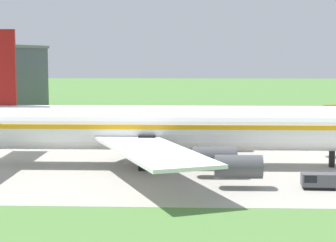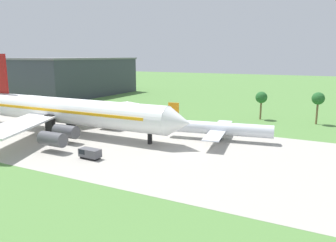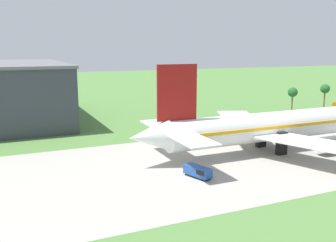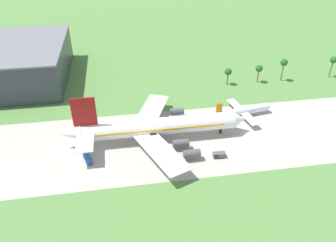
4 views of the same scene
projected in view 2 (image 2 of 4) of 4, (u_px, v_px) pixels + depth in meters
The scene contains 6 objects.
ground_plane at pixel (191, 153), 67.25m from camera, with size 600.00×600.00×0.00m, color #517F3D.
taxiway_strip at pixel (191, 153), 67.24m from camera, with size 320.00×44.00×0.02m.
jet_airliner at pixel (65, 111), 84.52m from camera, with size 71.08×55.37×20.23m.
regional_aircraft at pixel (218, 129), 77.15m from camera, with size 25.01×22.65×8.50m.
catering_van at pixel (89, 153), 63.51m from camera, with size 4.44×2.19×1.98m.
terminal_building at pixel (74, 77), 165.51m from camera, with size 36.72×61.20×18.69m.
Camera 2 is at (25.33, -59.67, 19.65)m, focal length 35.00 mm.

